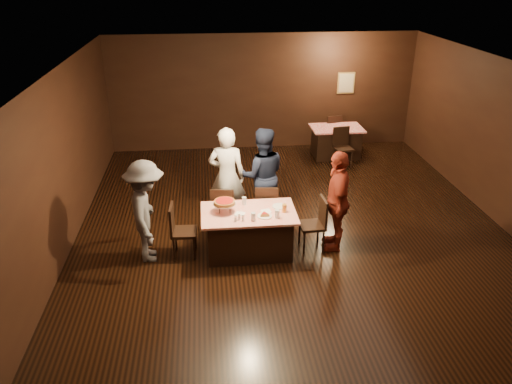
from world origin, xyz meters
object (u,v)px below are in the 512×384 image
at_px(chair_end_right, 312,224).
at_px(diner_white_jacket, 227,176).
at_px(chair_end_left, 184,231).
at_px(pizza_stand, 224,202).
at_px(chair_far_left, 223,209).
at_px(chair_back_near, 343,148).
at_px(chair_back_far, 331,131).
at_px(glass_front_left, 253,217).
at_px(glass_back, 244,201).
at_px(chair_far_right, 266,207).
at_px(diner_red_shirt, 337,201).
at_px(glass_amber, 284,208).
at_px(plate_empty, 280,206).
at_px(diner_navy_hoodie, 262,175).
at_px(diner_grey_knit, 146,212).
at_px(back_table, 336,142).
at_px(main_table, 249,232).
at_px(glass_front_right, 277,214).

relative_size(chair_end_right, diner_white_jacket, 0.50).
bearing_deg(chair_end_left, pizza_stand, -82.92).
relative_size(chair_far_left, pizza_stand, 2.50).
bearing_deg(chair_back_near, chair_back_far, 81.99).
bearing_deg(glass_front_left, chair_back_far, 64.03).
xyz_separation_m(chair_end_right, glass_back, (-1.15, 0.30, 0.37)).
bearing_deg(chair_far_right, diner_red_shirt, 153.66).
bearing_deg(chair_far_left, glass_amber, 149.11).
height_order(pizza_stand, plate_empty, pizza_stand).
xyz_separation_m(diner_navy_hoodie, diner_grey_knit, (-2.05, -1.20, -0.05)).
relative_size(diner_white_jacket, diner_navy_hoodie, 1.02).
xyz_separation_m(chair_far_right, pizza_stand, (-0.80, -0.70, 0.48)).
relative_size(chair_back_near, diner_white_jacket, 0.50).
height_order(back_table, chair_back_far, chair_back_far).
xyz_separation_m(diner_grey_knit, diner_red_shirt, (3.21, 0.03, 0.02)).
height_order(chair_back_far, diner_red_shirt, diner_red_shirt).
bearing_deg(chair_back_near, diner_white_jacket, -146.57).
distance_m(back_table, chair_back_near, 0.71).
relative_size(main_table, chair_end_right, 1.68).
bearing_deg(chair_end_left, chair_back_far, -33.59).
xyz_separation_m(chair_back_near, diner_white_jacket, (-2.97, -2.62, 0.48)).
distance_m(chair_end_right, glass_front_right, 0.79).
relative_size(chair_back_near, glass_front_right, 6.79).
bearing_deg(chair_far_left, chair_far_right, -172.23).
distance_m(chair_back_near, diner_navy_hoodie, 3.50).
bearing_deg(pizza_stand, chair_end_left, -175.91).
bearing_deg(pizza_stand, chair_back_near, 50.54).
xyz_separation_m(main_table, glass_back, (-0.05, 0.30, 0.46)).
relative_size(plate_empty, glass_front_right, 1.79).
relative_size(main_table, glass_amber, 11.43).
bearing_deg(diner_red_shirt, diner_white_jacket, -110.23).
xyz_separation_m(back_table, chair_end_right, (-1.57, -4.48, 0.09)).
xyz_separation_m(chair_back_far, diner_navy_hoodie, (-2.31, -3.90, 0.46)).
relative_size(chair_far_right, diner_white_jacket, 0.50).
xyz_separation_m(chair_back_near, glass_front_left, (-2.62, -4.08, 0.37)).
relative_size(diner_navy_hoodie, plate_empty, 7.46).
height_order(main_table, pizza_stand, pizza_stand).
distance_m(diner_navy_hoodie, glass_amber, 1.26).
bearing_deg(glass_front_right, diner_white_jacket, 118.05).
bearing_deg(diner_red_shirt, diner_grey_knit, -77.52).
bearing_deg(chair_end_right, glass_front_right, -72.00).
xyz_separation_m(chair_end_left, chair_end_right, (2.20, 0.00, 0.00)).
relative_size(diner_grey_knit, glass_front_left, 12.58).
distance_m(diner_white_jacket, diner_red_shirt, 2.15).
bearing_deg(chair_far_right, glass_front_left, 78.55).
bearing_deg(pizza_stand, back_table, 55.27).
height_order(diner_white_jacket, glass_front_right, diner_white_jacket).
height_order(chair_far_right, pizza_stand, pizza_stand).
bearing_deg(chair_back_far, glass_back, 47.68).
distance_m(back_table, chair_end_left, 5.86).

